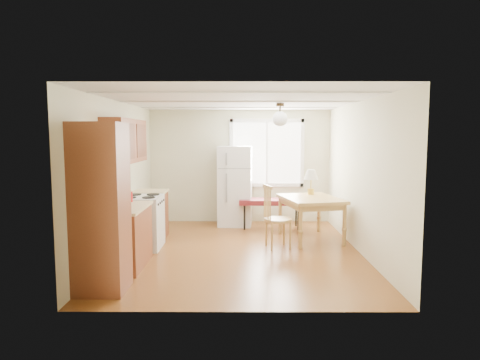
{
  "coord_description": "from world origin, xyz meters",
  "views": [
    {
      "loc": [
        0.03,
        -7.04,
        1.94
      ],
      "look_at": [
        0.01,
        0.51,
        1.15
      ],
      "focal_mm": 32.0,
      "sensor_mm": 36.0,
      "label": 1
    }
  ],
  "objects_px": {
    "refrigerator": "(235,186)",
    "bench": "(271,202)",
    "dining_table": "(311,203)",
    "chair": "(273,212)"
  },
  "relations": [
    {
      "from": "chair",
      "to": "bench",
      "type": "bearing_deg",
      "value": 73.6
    },
    {
      "from": "refrigerator",
      "to": "chair",
      "type": "xyz_separation_m",
      "value": [
        0.67,
        -1.93,
        -0.23
      ]
    },
    {
      "from": "dining_table",
      "to": "refrigerator",
      "type": "bearing_deg",
      "value": 124.57
    },
    {
      "from": "refrigerator",
      "to": "chair",
      "type": "distance_m",
      "value": 2.06
    },
    {
      "from": "bench",
      "to": "chair",
      "type": "distance_m",
      "value": 1.63
    },
    {
      "from": "bench",
      "to": "chair",
      "type": "xyz_separation_m",
      "value": [
        -0.09,
        -1.62,
        0.09
      ]
    },
    {
      "from": "chair",
      "to": "dining_table",
      "type": "bearing_deg",
      "value": 25.8
    },
    {
      "from": "chair",
      "to": "refrigerator",
      "type": "bearing_deg",
      "value": 95.7
    },
    {
      "from": "bench",
      "to": "chair",
      "type": "height_order",
      "value": "chair"
    },
    {
      "from": "refrigerator",
      "to": "bench",
      "type": "height_order",
      "value": "refrigerator"
    }
  ]
}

